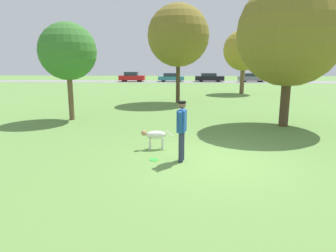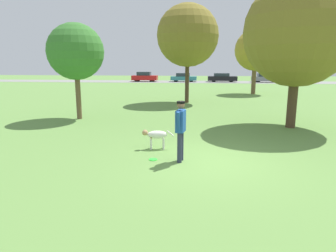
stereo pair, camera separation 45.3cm
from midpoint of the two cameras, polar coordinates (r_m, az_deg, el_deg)
The scene contains 13 objects.
ground_plane at distance 8.69m, azimuth 9.25°, elevation -6.82°, with size 120.00×120.00×0.00m, color #608C42.
far_road_strip at distance 45.98m, azimuth 6.83°, elevation 8.34°, with size 120.00×6.00×0.01m.
person at distance 8.40m, azimuth 3.95°, elevation -0.02°, with size 0.28×0.69×1.74m.
dog at distance 9.76m, azimuth -1.02°, elevation -1.83°, with size 1.04×0.36×0.64m.
frisbee at distance 8.78m, azimuth -1.38°, elevation -6.40°, with size 0.25×0.25×0.02m.
tree_far_right at distance 28.69m, azimuth 16.78°, elevation 13.66°, with size 3.68×3.68×5.77m.
tree_near_right at distance 14.09m, azimuth 24.43°, elevation 15.90°, with size 4.49×4.49×6.26m.
tree_near_left at distance 15.55m, azimuth -16.37°, elevation 13.40°, with size 2.73×2.73×4.68m.
tree_mid_center at distance 21.43m, azimuth 4.39°, elevation 16.80°, with size 4.24×4.24×6.75m.
parked_car_red at distance 46.65m, azimuth -4.21°, elevation 9.33°, with size 3.89×1.72×1.48m.
parked_car_teal at distance 46.19m, azimuth 3.28°, elevation 9.22°, with size 3.91×1.74×1.31m.
parked_car_black at distance 46.39m, azimuth 10.54°, elevation 9.05°, with size 4.32×1.84×1.31m.
parked_car_grey at distance 47.25m, azimuth 18.35°, elevation 8.70°, with size 4.01×1.72×1.31m.
Camera 2 is at (-0.29, -8.20, 2.76)m, focal length 32.00 mm.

